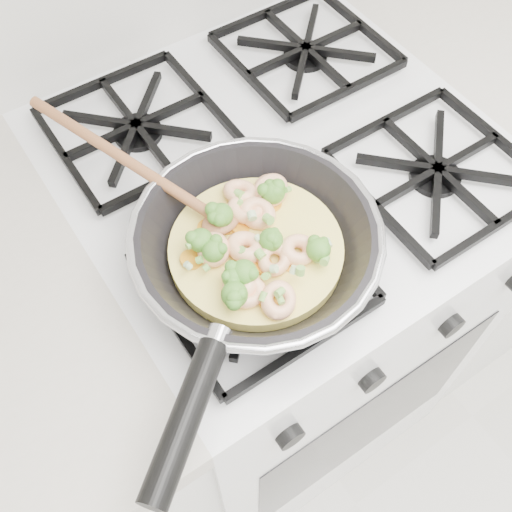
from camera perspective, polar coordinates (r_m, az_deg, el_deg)
stove at (r=1.22m, az=1.77°, el=-4.49°), size 0.60×0.60×0.92m
skillet at (r=0.69m, az=-0.26°, el=0.95°), size 0.40×0.51×0.09m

